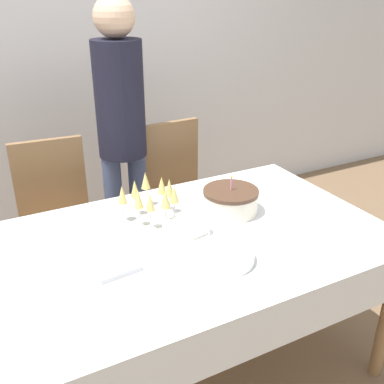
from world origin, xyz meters
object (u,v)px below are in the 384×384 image
object	(u,v)px
birthday_cake	(231,201)
plate_stack_main	(222,256)
champagne_tray	(152,202)
person_standing	(121,121)
dining_chair_far_right	(179,192)
dining_chair_far_left	(57,218)
plate_stack_dessert	(186,230)

from	to	relation	value
birthday_cake	plate_stack_main	distance (m)	0.43
birthday_cake	champagne_tray	size ratio (longest dim) A/B	0.74
person_standing	dining_chair_far_right	bearing A→B (deg)	-10.58
dining_chair_far_right	birthday_cake	size ratio (longest dim) A/B	3.65
dining_chair_far_left	champagne_tray	bearing A→B (deg)	-62.05
plate_stack_dessert	dining_chair_far_right	bearing A→B (deg)	66.12
plate_stack_main	dining_chair_far_right	bearing A→B (deg)	72.67
dining_chair_far_right	plate_stack_dessert	world-z (taller)	dining_chair_far_right
dining_chair_far_left	birthday_cake	size ratio (longest dim) A/B	3.65
birthday_cake	champagne_tray	distance (m)	0.38
birthday_cake	plate_stack_dessert	size ratio (longest dim) A/B	1.25
birthday_cake	person_standing	xyz separation A→B (m)	(-0.25, 0.79, 0.23)
dining_chair_far_right	birthday_cake	xyz separation A→B (m)	(-0.08, -0.73, 0.27)
dining_chair_far_left	person_standing	bearing A→B (deg)	8.04
champagne_tray	dining_chair_far_right	bearing A→B (deg)	54.78
plate_stack_dessert	person_standing	distance (m)	0.93
plate_stack_main	plate_stack_dessert	xyz separation A→B (m)	(-0.03, 0.25, 0.00)
champagne_tray	person_standing	size ratio (longest dim) A/B	0.21
person_standing	birthday_cake	bearing A→B (deg)	-72.27
plate_stack_dessert	plate_stack_main	bearing A→B (deg)	-82.67
champagne_tray	birthday_cake	bearing A→B (deg)	-16.57
birthday_cake	champagne_tray	bearing A→B (deg)	163.43
champagne_tray	plate_stack_main	xyz separation A→B (m)	(0.10, -0.45, -0.07)
champagne_tray	plate_stack_dessert	world-z (taller)	champagne_tray
birthday_cake	plate_stack_dessert	world-z (taller)	birthday_cake
birthday_cake	dining_chair_far_right	bearing A→B (deg)	83.90
dining_chair_far_left	dining_chair_far_right	bearing A→B (deg)	0.01
champagne_tray	plate_stack_main	size ratio (longest dim) A/B	1.39
person_standing	champagne_tray	bearing A→B (deg)	-98.99
dining_chair_far_left	champagne_tray	world-z (taller)	dining_chair_far_left
dining_chair_far_left	plate_stack_dessert	distance (m)	0.95
plate_stack_main	birthday_cake	bearing A→B (deg)	53.23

